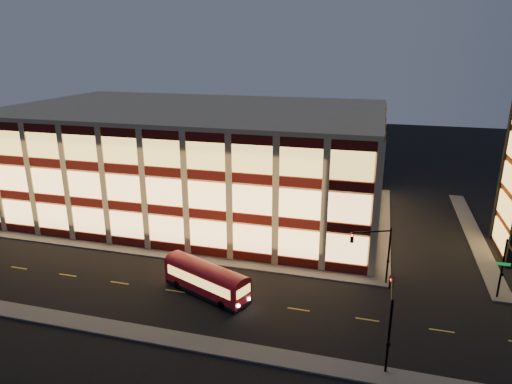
% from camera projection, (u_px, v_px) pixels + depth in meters
% --- Properties ---
extents(ground, '(200.00, 200.00, 0.00)m').
position_uv_depth(ground, '(165.00, 259.00, 50.24)').
color(ground, black).
rests_on(ground, ground).
extents(sidewalk_office_south, '(54.00, 2.00, 0.15)m').
position_uv_depth(sidewalk_office_south, '(145.00, 252.00, 51.89)').
color(sidewalk_office_south, '#514F4C').
rests_on(sidewalk_office_south, ground).
extents(sidewalk_office_east, '(2.00, 30.00, 0.15)m').
position_uv_depth(sidewalk_office_east, '(382.00, 224.00, 60.02)').
color(sidewalk_office_east, '#514F4C').
rests_on(sidewalk_office_east, ground).
extents(sidewalk_tower_west, '(2.00, 30.00, 0.15)m').
position_uv_depth(sidewalk_tower_west, '(473.00, 232.00, 57.24)').
color(sidewalk_tower_west, '#514F4C').
rests_on(sidewalk_tower_west, ground).
extents(sidewalk_near, '(100.00, 2.00, 0.15)m').
position_uv_depth(sidewalk_near, '(96.00, 325.00, 38.30)').
color(sidewalk_near, '#514F4C').
rests_on(sidewalk_near, ground).
extents(office_building, '(50.45, 30.45, 14.50)m').
position_uv_depth(office_building, '(197.00, 158.00, 64.26)').
color(office_building, tan).
rests_on(office_building, ground).
extents(traffic_signal_far, '(3.79, 1.87, 6.00)m').
position_uv_depth(traffic_signal_far, '(375.00, 247.00, 43.60)').
color(traffic_signal_far, black).
rests_on(traffic_signal_far, ground).
extents(traffic_signal_right, '(1.20, 4.37, 6.00)m').
position_uv_depth(traffic_signal_right, '(508.00, 265.00, 39.96)').
color(traffic_signal_right, black).
rests_on(traffic_signal_right, ground).
extents(traffic_signal_near, '(0.32, 4.45, 6.00)m').
position_uv_depth(traffic_signal_near, '(390.00, 312.00, 32.93)').
color(traffic_signal_near, black).
rests_on(traffic_signal_near, ground).
extents(trolley_bus, '(9.27, 5.66, 3.08)m').
position_uv_depth(trolley_bus, '(206.00, 278.00, 42.76)').
color(trolley_bus, '#A00812').
rests_on(trolley_bus, ground).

